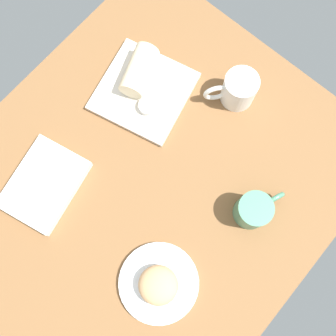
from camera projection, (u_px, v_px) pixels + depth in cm
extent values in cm
cube|color=brown|center=(139.00, 194.00, 106.30)|extent=(110.00, 90.00, 4.00)
cylinder|color=white|center=(159.00, 283.00, 98.44)|extent=(19.51, 19.51, 1.40)
ellipsoid|color=tan|center=(158.00, 285.00, 95.25)|extent=(10.70, 10.83, 4.97)
cube|color=silver|center=(144.00, 91.00, 110.03)|extent=(27.90, 27.90, 1.60)
cylinder|color=silver|center=(148.00, 106.00, 107.09)|extent=(4.97, 4.97, 2.02)
cylinder|color=#D3612B|center=(148.00, 105.00, 106.40)|extent=(4.08, 4.08, 0.40)
cylinder|color=beige|center=(139.00, 71.00, 106.95)|extent=(14.88, 10.96, 6.66)
cube|color=silver|center=(44.00, 184.00, 103.41)|extent=(23.94, 19.65, 2.82)
cylinder|color=#4C8C6B|center=(253.00, 211.00, 98.92)|extent=(8.59, 8.59, 8.65)
cylinder|color=#9C7341|center=(256.00, 208.00, 95.29)|extent=(7.05, 7.05, 0.40)
torus|color=#4C8C6B|center=(273.00, 200.00, 99.55)|extent=(6.40, 3.42, 6.39)
cylinder|color=white|center=(239.00, 89.00, 105.81)|extent=(8.93, 8.93, 9.66)
cylinder|color=#AA6939|center=(242.00, 82.00, 101.70)|extent=(7.32, 7.32, 0.40)
torus|color=white|center=(216.00, 93.00, 105.59)|extent=(6.13, 5.42, 7.00)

